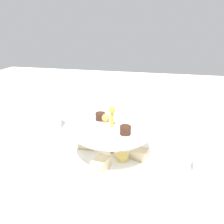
{
  "coord_description": "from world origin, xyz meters",
  "views": [
    {
      "loc": [
        0.12,
        -0.53,
        0.36
      ],
      "look_at": [
        0.0,
        0.0,
        0.14
      ],
      "focal_mm": 34.34,
      "sensor_mm": 36.0,
      "label": 1
    }
  ],
  "objects_px": {
    "water_glass_tall_right": "(50,113)",
    "tiered_serving_stand": "(112,143)",
    "water_glass_mid_back": "(207,162)",
    "butter_knife_left": "(149,116)"
  },
  "relations": [
    {
      "from": "water_glass_tall_right",
      "to": "tiered_serving_stand",
      "type": "bearing_deg",
      "value": -25.81
    },
    {
      "from": "tiered_serving_stand",
      "to": "water_glass_mid_back",
      "type": "distance_m",
      "value": 0.26
    },
    {
      "from": "tiered_serving_stand",
      "to": "water_glass_tall_right",
      "type": "distance_m",
      "value": 0.28
    },
    {
      "from": "tiered_serving_stand",
      "to": "butter_knife_left",
      "type": "relative_size",
      "value": 1.62
    },
    {
      "from": "tiered_serving_stand",
      "to": "butter_knife_left",
      "type": "bearing_deg",
      "value": 74.01
    },
    {
      "from": "water_glass_tall_right",
      "to": "water_glass_mid_back",
      "type": "relative_size",
      "value": 1.49
    },
    {
      "from": "tiered_serving_stand",
      "to": "water_glass_mid_back",
      "type": "height_order",
      "value": "tiered_serving_stand"
    },
    {
      "from": "butter_knife_left",
      "to": "water_glass_mid_back",
      "type": "height_order",
      "value": "water_glass_mid_back"
    },
    {
      "from": "tiered_serving_stand",
      "to": "butter_knife_left",
      "type": "distance_m",
      "value": 0.34
    },
    {
      "from": "water_glass_tall_right",
      "to": "butter_knife_left",
      "type": "relative_size",
      "value": 0.74
    }
  ]
}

